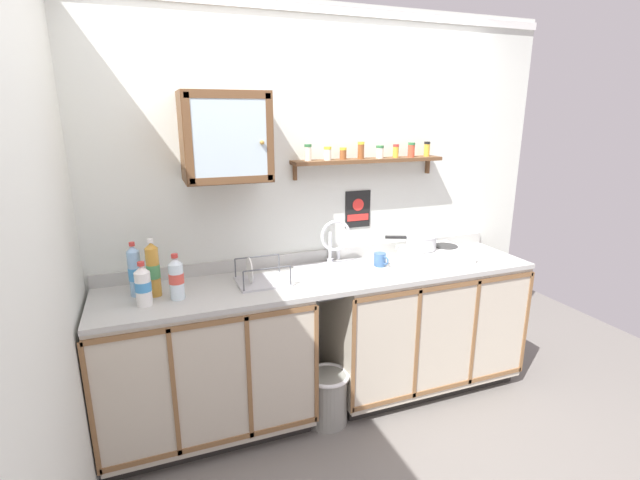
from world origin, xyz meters
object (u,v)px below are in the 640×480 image
(bottle_water_blue_1, at_px, (135,271))
(bottle_water_clear_3, at_px, (176,278))
(sink, at_px, (338,271))
(saucepan, at_px, (421,241))
(dish_rack, at_px, (261,279))
(wall_cabinet, at_px, (225,137))
(bottle_juice_amber_2, at_px, (153,270))
(mug, at_px, (380,260))
(warning_sign, at_px, (358,209))
(trash_bin, at_px, (328,397))
(bottle_opaque_white_0, at_px, (143,286))
(hot_plate_stove, at_px, (435,254))

(bottle_water_blue_1, relative_size, bottle_water_clear_3, 1.20)
(sink, height_order, saucepan, sink)
(sink, distance_m, dish_rack, 0.51)
(wall_cabinet, bearing_deg, dish_rack, -35.25)
(bottle_water_blue_1, xyz_separation_m, wall_cabinet, (0.54, 0.05, 0.70))
(bottle_water_blue_1, relative_size, bottle_juice_amber_2, 0.94)
(sink, bearing_deg, mug, -0.83)
(warning_sign, distance_m, trash_bin, 1.23)
(bottle_opaque_white_0, height_order, bottle_juice_amber_2, bottle_juice_amber_2)
(wall_cabinet, bearing_deg, trash_bin, -29.60)
(bottle_water_clear_3, bearing_deg, sink, 5.97)
(bottle_water_blue_1, bearing_deg, dish_rack, -4.53)
(saucepan, relative_size, warning_sign, 1.32)
(saucepan, xyz_separation_m, bottle_water_blue_1, (-1.80, 0.02, 0.00))
(bottle_water_blue_1, xyz_separation_m, bottle_juice_amber_2, (0.09, -0.04, 0.01))
(warning_sign, relative_size, trash_bin, 0.73)
(hot_plate_stove, bearing_deg, bottle_water_clear_3, -177.25)
(bottle_water_blue_1, bearing_deg, trash_bin, -12.82)
(bottle_opaque_white_0, distance_m, warning_sign, 1.46)
(saucepan, bearing_deg, hot_plate_stove, -14.28)
(bottle_opaque_white_0, bearing_deg, mug, 5.12)
(hot_plate_stove, relative_size, warning_sign, 1.66)
(dish_rack, bearing_deg, bottle_juice_amber_2, 178.41)
(hot_plate_stove, xyz_separation_m, warning_sign, (-0.47, 0.25, 0.30))
(saucepan, height_order, bottle_water_blue_1, bottle_water_blue_1)
(bottle_juice_amber_2, distance_m, bottle_water_clear_3, 0.15)
(bottle_water_clear_3, xyz_separation_m, dish_rack, (0.48, 0.07, -0.09))
(wall_cabinet, bearing_deg, bottle_juice_amber_2, -168.83)
(bottle_juice_amber_2, distance_m, wall_cabinet, 0.83)
(mug, bearing_deg, dish_rack, -178.24)
(sink, xyz_separation_m, trash_bin, (-0.16, -0.21, -0.74))
(bottle_water_blue_1, bearing_deg, bottle_opaque_white_0, -76.58)
(dish_rack, height_order, mug, dish_rack)
(warning_sign, bearing_deg, wall_cabinet, -170.00)
(bottle_opaque_white_0, relative_size, bottle_water_clear_3, 0.94)
(sink, relative_size, wall_cabinet, 1.02)
(bottle_opaque_white_0, bearing_deg, bottle_water_blue_1, 103.42)
(sink, relative_size, trash_bin, 1.44)
(bottle_water_blue_1, distance_m, wall_cabinet, 0.88)
(mug, bearing_deg, hot_plate_stove, -2.48)
(bottle_opaque_white_0, bearing_deg, bottle_water_clear_3, 10.37)
(mug, height_order, trash_bin, mug)
(sink, distance_m, warning_sign, 0.47)
(dish_rack, distance_m, mug, 0.81)
(hot_plate_stove, height_order, trash_bin, hot_plate_stove)
(dish_rack, relative_size, mug, 2.64)
(bottle_opaque_white_0, xyz_separation_m, bottle_water_clear_3, (0.17, 0.03, 0.01))
(sink, height_order, bottle_water_clear_3, sink)
(mug, distance_m, wall_cabinet, 1.25)
(hot_plate_stove, height_order, warning_sign, warning_sign)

